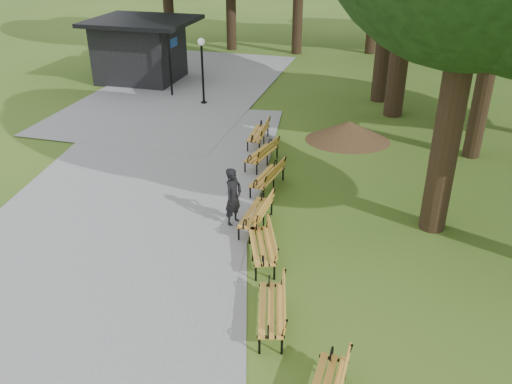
# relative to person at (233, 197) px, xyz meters

# --- Properties ---
(ground) EXTENTS (100.00, 100.00, 0.00)m
(ground) POSITION_rel_person_xyz_m (0.64, -0.96, -0.85)
(ground) COLOR #3D611B
(ground) RESTS_ON ground
(path) EXTENTS (12.00, 38.00, 0.06)m
(path) POSITION_rel_person_xyz_m (-3.36, 2.04, -0.82)
(path) COLOR gray
(path) RESTS_ON ground
(person) EXTENTS (0.64, 0.74, 1.70)m
(person) POSITION_rel_person_xyz_m (0.00, 0.00, 0.00)
(person) COLOR black
(person) RESTS_ON ground
(kiosk) EXTENTS (5.76, 5.22, 3.18)m
(kiosk) POSITION_rel_person_xyz_m (-6.76, 14.39, 0.74)
(kiosk) COLOR black
(kiosk) RESTS_ON ground
(lamp_post) EXTENTS (0.32, 0.32, 2.99)m
(lamp_post) POSITION_rel_person_xyz_m (-2.79, 10.71, 1.31)
(lamp_post) COLOR black
(lamp_post) RESTS_ON ground
(dirt_mound) EXTENTS (2.73, 2.73, 0.78)m
(dirt_mound) POSITION_rel_person_xyz_m (3.55, 6.70, -0.46)
(dirt_mound) COLOR #47301C
(dirt_mound) RESTS_ON ground
(bench_1) EXTENTS (0.75, 1.94, 0.88)m
(bench_1) POSITION_rel_person_xyz_m (1.33, -4.14, -0.41)
(bench_1) COLOR gold
(bench_1) RESTS_ON ground
(bench_2) EXTENTS (0.99, 1.99, 0.88)m
(bench_2) POSITION_rel_person_xyz_m (0.93, -1.75, -0.41)
(bench_2) COLOR gold
(bench_2) RESTS_ON ground
(bench_3) EXTENTS (1.02, 1.99, 0.88)m
(bench_3) POSITION_rel_person_xyz_m (0.64, -0.14, -0.41)
(bench_3) COLOR gold
(bench_3) RESTS_ON ground
(bench_4) EXTENTS (1.20, 2.00, 0.88)m
(bench_4) POSITION_rel_person_xyz_m (0.77, 2.23, -0.41)
(bench_4) COLOR gold
(bench_4) RESTS_ON ground
(bench_5) EXTENTS (1.28, 2.00, 0.88)m
(bench_5) POSITION_rel_person_xyz_m (0.44, 4.05, -0.41)
(bench_5) COLOR gold
(bench_5) RESTS_ON ground
(bench_6) EXTENTS (0.85, 1.96, 0.88)m
(bench_6) POSITION_rel_person_xyz_m (0.15, 5.96, -0.41)
(bench_6) COLOR gold
(bench_6) RESTS_ON ground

